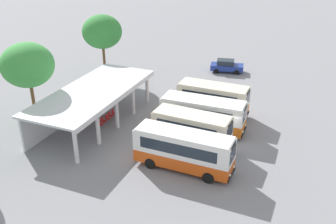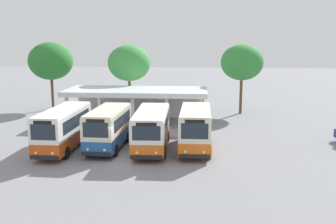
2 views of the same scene
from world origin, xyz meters
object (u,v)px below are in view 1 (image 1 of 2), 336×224
at_px(waiting_chair_middle_seat, 107,118).
at_px(waiting_chair_fifth_seat, 114,113).
at_px(city_bus_nearest_orange, 184,149).
at_px(waiting_chair_end_by_column, 100,123).
at_px(waiting_chair_second_from_end, 103,121).
at_px(city_bus_fourth_amber, 213,99).
at_px(waiting_chair_fourth_seat, 110,115).
at_px(city_bus_second_in_row, 192,129).
at_px(parked_car_flank, 227,66).
at_px(city_bus_middle_cream, 203,113).

height_order(waiting_chair_middle_seat, waiting_chair_fifth_seat, same).
height_order(city_bus_nearest_orange, waiting_chair_fifth_seat, city_bus_nearest_orange).
distance_m(city_bus_nearest_orange, waiting_chair_end_by_column, 10.13).
xyz_separation_m(waiting_chair_end_by_column, waiting_chair_second_from_end, (0.63, 0.07, 0.00)).
distance_m(city_bus_nearest_orange, city_bus_fourth_amber, 10.13).
relative_size(city_bus_nearest_orange, waiting_chair_fifth_seat, 9.08).
bearing_deg(city_bus_fourth_amber, waiting_chair_fourth_seat, 119.54).
bearing_deg(waiting_chair_middle_seat, city_bus_second_in_row, -96.79).
height_order(city_bus_second_in_row, city_bus_fourth_amber, city_bus_fourth_amber).
bearing_deg(parked_car_flank, city_bus_second_in_row, -173.64).
xyz_separation_m(parked_car_flank, waiting_chair_middle_seat, (-18.52, 6.81, -0.30)).
height_order(city_bus_nearest_orange, city_bus_middle_cream, city_bus_nearest_orange).
relative_size(parked_car_flank, waiting_chair_end_by_column, 5.20).
height_order(parked_car_flank, waiting_chair_end_by_column, parked_car_flank).
bearing_deg(waiting_chair_second_from_end, city_bus_middle_cream, -71.90).
relative_size(city_bus_second_in_row, parked_car_flank, 1.51).
relative_size(city_bus_nearest_orange, parked_car_flank, 1.75).
xyz_separation_m(parked_car_flank, waiting_chair_end_by_column, (-19.79, 6.80, -0.30)).
height_order(city_bus_nearest_orange, waiting_chair_second_from_end, city_bus_nearest_orange).
relative_size(city_bus_fourth_amber, parked_car_flank, 1.57).
distance_m(city_bus_second_in_row, waiting_chair_end_by_column, 9.07).
distance_m(city_bus_nearest_orange, waiting_chair_second_from_end, 10.41).
bearing_deg(city_bus_middle_cream, waiting_chair_fifth_seat, 96.63).
distance_m(parked_car_flank, waiting_chair_middle_seat, 19.74).
bearing_deg(parked_car_flank, waiting_chair_middle_seat, 159.83).
relative_size(city_bus_second_in_row, waiting_chair_end_by_column, 7.85).
bearing_deg(waiting_chair_fifth_seat, waiting_chair_end_by_column, -179.23).
height_order(city_bus_nearest_orange, parked_car_flank, city_bus_nearest_orange).
distance_m(city_bus_middle_cream, waiting_chair_fourth_seat, 9.18).
bearing_deg(city_bus_nearest_orange, waiting_chair_middle_seat, 65.05).
bearing_deg(waiting_chair_fifth_seat, waiting_chair_fourth_seat, 177.01).
bearing_deg(city_bus_second_in_row, waiting_chair_fourth_seat, 79.36).
bearing_deg(waiting_chair_fourth_seat, city_bus_middle_cream, -79.45).
relative_size(city_bus_nearest_orange, waiting_chair_fourth_seat, 9.08).
bearing_deg(waiting_chair_end_by_column, city_bus_fourth_amber, -51.85).
relative_size(city_bus_fourth_amber, waiting_chair_fourth_seat, 8.15).
relative_size(waiting_chair_end_by_column, waiting_chair_second_from_end, 1.00).
relative_size(waiting_chair_second_from_end, waiting_chair_fifth_seat, 1.00).
relative_size(waiting_chair_end_by_column, waiting_chair_middle_seat, 1.00).
relative_size(city_bus_nearest_orange, waiting_chair_second_from_end, 9.08).
bearing_deg(city_bus_fourth_amber, city_bus_nearest_orange, -175.92).
relative_size(city_bus_middle_cream, waiting_chair_second_from_end, 9.13).
bearing_deg(waiting_chair_middle_seat, parked_car_flank, -20.17).
relative_size(city_bus_nearest_orange, city_bus_second_in_row, 1.16).
height_order(city_bus_middle_cream, waiting_chair_fourth_seat, city_bus_middle_cream).
height_order(city_bus_fourth_amber, waiting_chair_fourth_seat, city_bus_fourth_amber).
bearing_deg(waiting_chair_end_by_column, waiting_chair_fifth_seat, 0.77).
bearing_deg(parked_car_flank, city_bus_fourth_amber, -171.12).
height_order(city_bus_middle_cream, waiting_chair_end_by_column, city_bus_middle_cream).
bearing_deg(waiting_chair_end_by_column, city_bus_second_in_row, -88.80).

